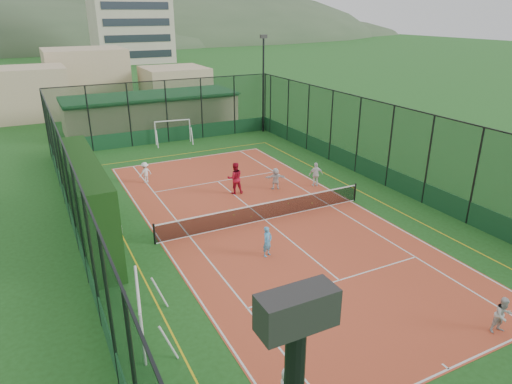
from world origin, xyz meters
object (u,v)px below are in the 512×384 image
child_far_left (145,173)px  coach (235,178)px  white_bench (105,233)px  child_near_right (503,315)px  child_far_back (276,179)px  child_near_mid (267,241)px  clubhouse (152,112)px  child_far_right (316,174)px  futsal_goal_far (173,132)px  futsal_goal_near (140,313)px  floodlight_ne (263,85)px

child_far_left → coach: (4.28, -4.17, 0.29)m
white_bench → child_near_right: size_ratio=1.16×
child_near_right → child_far_back: (-0.28, 15.03, 0.00)m
child_near_mid → clubhouse: bearing=61.7°
child_near_right → child_far_right: child_far_right is taller
white_bench → child_far_back: size_ratio=1.16×
child_far_left → child_far_back: same height
coach → white_bench: bearing=30.7°
white_bench → child_near_mid: (6.15, -4.60, 0.27)m
clubhouse → coach: clubhouse is taller
child_near_mid → child_far_left: child_near_mid is taller
child_far_back → coach: size_ratio=0.70×
futsal_goal_far → child_far_left: size_ratio=2.17×
child_near_right → child_near_mid: bearing=130.8°
clubhouse → futsal_goal_near: size_ratio=5.27×
child_near_mid → child_far_left: bearing=77.4°
floodlight_ne → futsal_goal_far: floodlight_ne is taller
futsal_goal_near → child_far_back: 14.38m
child_far_right → child_far_back: bearing=-1.7°
clubhouse → child_far_right: (5.08, -19.07, -0.81)m
clubhouse → child_near_right: 33.55m
floodlight_ne → white_bench: (-16.40, -15.32, -3.69)m
futsal_goal_near → coach: bearing=-28.0°
futsal_goal_far → child_far_back: futsal_goal_far is taller
child_far_right → coach: bearing=0.8°
child_near_mid → child_far_left: size_ratio=1.05×
futsal_goal_near → white_bench: bearing=9.4°
child_far_left → child_far_right: (9.20, -5.33, 0.09)m
child_near_right → child_far_left: bearing=121.0°
child_near_right → child_far_left: child_far_left is taller
child_near_mid → coach: bearing=51.7°
futsal_goal_near → child_far_right: (12.98, 9.09, -0.16)m
white_bench → child_far_right: bearing=20.5°
clubhouse → futsal_goal_far: (0.22, -5.59, -0.64)m
white_bench → child_far_left: (3.69, 6.99, 0.24)m
white_bench → futsal_goal_near: bearing=-77.6°
floodlight_ne → child_far_back: bearing=-114.7°
child_near_mid → child_far_right: (6.73, 6.26, 0.06)m
floodlight_ne → futsal_goal_far: size_ratio=2.85×
futsal_goal_far → coach: size_ratio=1.52×
white_bench → futsal_goal_far: 17.13m
floodlight_ne → futsal_goal_near: bearing=-125.9°
clubhouse → child_far_left: size_ratio=11.41×
child_far_left → child_far_right: size_ratio=0.88×
clubhouse → white_bench: (-7.80, -20.72, -1.14)m
floodlight_ne → child_near_right: (-5.68, -28.01, -3.45)m
futsal_goal_near → child_far_back: size_ratio=2.17×
floodlight_ne → child_near_mid: bearing=-117.2°
futsal_goal_near → child_near_right: bearing=-105.8°
futsal_goal_far → child_far_right: (4.86, -13.47, -0.17)m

